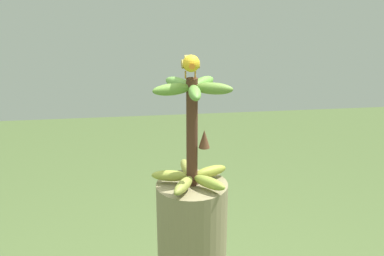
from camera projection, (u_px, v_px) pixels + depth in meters
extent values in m
cylinder|color=#4C2D1E|center=(192.00, 133.00, 1.51)|extent=(0.04, 0.04, 0.36)
ellipsoid|color=olive|center=(183.00, 186.00, 1.50)|extent=(0.09, 0.13, 0.04)
ellipsoid|color=#8EA23B|center=(209.00, 183.00, 1.52)|extent=(0.11, 0.12, 0.04)
ellipsoid|color=olive|center=(210.00, 172.00, 1.60)|extent=(0.13, 0.09, 0.04)
ellipsoid|color=#939941|center=(187.00, 168.00, 1.63)|extent=(0.05, 0.13, 0.04)
ellipsoid|color=#97A13C|center=(170.00, 176.00, 1.57)|extent=(0.13, 0.06, 0.04)
ellipsoid|color=#639C41|center=(194.00, 93.00, 1.40)|extent=(0.04, 0.13, 0.04)
ellipsoid|color=olive|center=(213.00, 88.00, 1.45)|extent=(0.13, 0.08, 0.04)
ellipsoid|color=#609D3B|center=(203.00, 83.00, 1.52)|extent=(0.11, 0.12, 0.04)
ellipsoid|color=#679C46|center=(179.00, 83.00, 1.51)|extent=(0.10, 0.12, 0.04)
ellipsoid|color=olive|center=(172.00, 89.00, 1.44)|extent=(0.13, 0.07, 0.04)
cone|color=brown|center=(204.00, 139.00, 1.51)|extent=(0.04, 0.04, 0.06)
cylinder|color=#C68933|center=(185.00, 75.00, 1.45)|extent=(0.00, 0.01, 0.02)
cylinder|color=#C68933|center=(195.00, 75.00, 1.45)|extent=(0.01, 0.01, 0.02)
ellipsoid|color=gold|center=(190.00, 64.00, 1.44)|extent=(0.06, 0.10, 0.04)
ellipsoid|color=olive|center=(182.00, 64.00, 1.44)|extent=(0.01, 0.07, 0.03)
ellipsoid|color=olive|center=(199.00, 64.00, 1.44)|extent=(0.01, 0.07, 0.03)
cube|color=olive|center=(189.00, 58.00, 1.51)|extent=(0.03, 0.07, 0.01)
sphere|color=gold|center=(191.00, 63.00, 1.39)|extent=(0.05, 0.05, 0.05)
sphere|color=black|center=(198.00, 63.00, 1.39)|extent=(0.01, 0.01, 0.01)
cone|color=orange|center=(192.00, 66.00, 1.36)|extent=(0.02, 0.02, 0.02)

